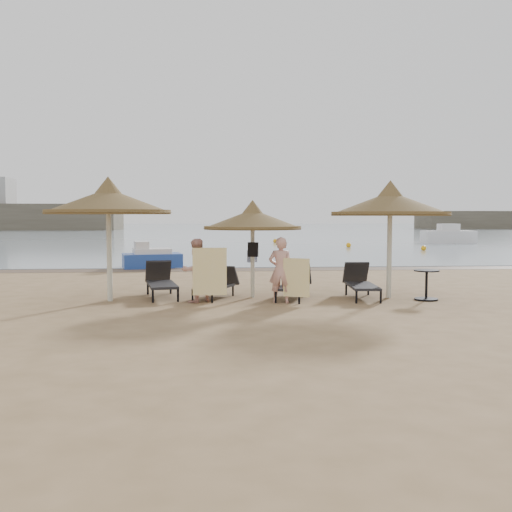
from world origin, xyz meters
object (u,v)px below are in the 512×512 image
Objects in this scene: palapa_left at (108,202)px; person_right at (281,265)px; palapa_center at (253,220)px; lounger_near_right at (295,283)px; pedal_boat at (151,258)px; lounger_far_left at (161,281)px; side_table at (426,286)px; person_left at (195,265)px; palapa_right at (390,204)px; lounger_near_left at (218,284)px; lounger_far_right at (360,282)px.

person_right is at bearing -8.80° from palapa_left.
palapa_center is 1.99m from lounger_near_right.
pedal_boat is at bearing -57.62° from person_right.
lounger_far_left is 2.80× the size of side_table.
palapa_left is 4.09× the size of side_table.
pedal_boat is at bearing 135.35° from lounger_near_right.
person_right is at bearing -35.52° from lounger_far_left.
palapa_right is at bearing 149.62° from person_left.
lounger_far_left is at bearing 32.00° from palapa_left.
person_left is 9.97m from pedal_boat.
person_right is (3.05, -1.41, 0.53)m from lounger_far_left.
person_left is 0.97× the size of person_right.
palapa_center is 1.92m from lounger_near_left.
person_left is at bearing -175.58° from palapa_right.
lounger_far_right reaches higher than side_table.
lounger_far_right is (2.84, -0.18, -1.64)m from palapa_center.
palapa_center reaches higher than side_table.
lounger_far_right is 11.21m from pedal_boat.
palapa_left is 9.59m from pedal_boat.
lounger_far_left is at bearing -15.12° from person_right.
palapa_center reaches higher than lounger_far_left.
side_table is (3.29, -0.69, -0.03)m from lounger_near_right.
palapa_right reaches higher than lounger_far_left.
palapa_center is 3.35× the size of side_table.
lounger_far_left is at bearing -170.49° from lounger_near_right.
lounger_near_right is at bearing -109.47° from person_right.
palapa_left is 3.49m from lounger_near_left.
person_right is at bearing -155.86° from lounger_far_right.
palapa_right reaches higher than person_left.
palapa_right reaches higher than lounger_near_right.
lounger_far_right is (-0.72, 0.14, -2.05)m from palapa_right.
pedal_boat is at bearing 86.80° from lounger_far_left.
palapa_left reaches higher than lounger_near_left.
side_table is 12.65m from pedal_boat.
lounger_near_left is 2.02m from lounger_near_right.
person_right is at bearing -100.84° from lounger_near_right.
lounger_near_left is (1.52, -0.33, -0.06)m from lounger_far_left.
palapa_center reaches higher than lounger_near_right.
palapa_left is at bearing -146.14° from lounger_near_left.
person_left is at bearing -154.16° from palapa_center.
palapa_right reaches higher than pedal_boat.
lounger_far_left is at bearing 177.57° from lounger_far_right.
lounger_far_left is at bearing -167.15° from lounger_near_left.
person_right is 10.86m from pedal_boat.
palapa_right is at bearing 19.54° from lounger_near_left.
pedal_boat is at bearing 111.49° from palapa_center.
palapa_left is at bearing -174.56° from lounger_far_right.
lounger_near_right is at bearing 168.14° from side_table.
palapa_left is 1.21× the size of pedal_boat.
lounger_near_left is 0.98× the size of person_right.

